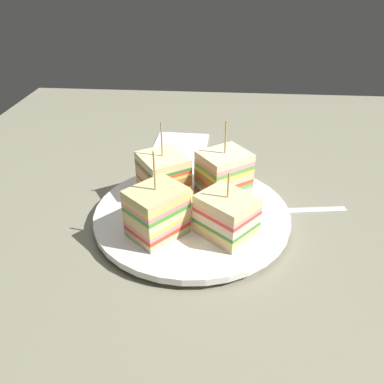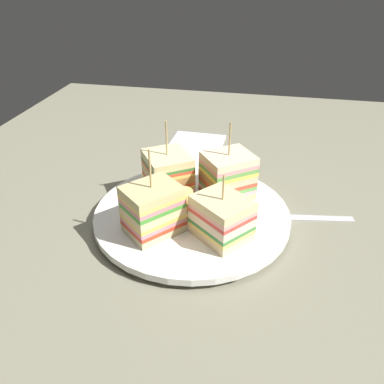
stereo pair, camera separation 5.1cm
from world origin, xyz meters
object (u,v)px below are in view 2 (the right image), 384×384
object	(u,v)px
plate	(192,215)
napkin	(194,147)
sandwich_wedge_1	(228,176)
chip_pile	(180,205)
sandwich_wedge_2	(168,173)
sandwich_wedge_0	(222,218)
sandwich_wedge_3	(153,210)
spoon	(279,215)

from	to	relation	value
plate	napkin	world-z (taller)	plate
sandwich_wedge_1	chip_pile	bearing A→B (deg)	10.01
sandwich_wedge_1	sandwich_wedge_2	world-z (taller)	sandwich_wedge_1
sandwich_wedge_0	sandwich_wedge_1	size ratio (longest dim) A/B	0.77
sandwich_wedge_0	napkin	bearing A→B (deg)	-32.14
sandwich_wedge_0	chip_pile	size ratio (longest dim) A/B	1.20
sandwich_wedge_1	napkin	distance (cm)	20.20
plate	sandwich_wedge_2	world-z (taller)	sandwich_wedge_2
plate	sandwich_wedge_2	size ratio (longest dim) A/B	2.45
sandwich_wedge_0	sandwich_wedge_2	bearing A→B (deg)	-5.46
sandwich_wedge_1	sandwich_wedge_3	world-z (taller)	sandwich_wedge_3
spoon	sandwich_wedge_2	bearing A→B (deg)	-13.46
chip_pile	napkin	size ratio (longest dim) A/B	0.51
sandwich_wedge_0	sandwich_wedge_2	xyz separation A→B (cm)	(-9.17, -9.02, 0.25)
sandwich_wedge_3	spoon	world-z (taller)	sandwich_wedge_3
sandwich_wedge_3	napkin	distance (cm)	28.38
plate	sandwich_wedge_2	bearing A→B (deg)	-135.96
plate	chip_pile	size ratio (longest dim) A/B	3.68
napkin	plate	bearing A→B (deg)	10.59
sandwich_wedge_3	chip_pile	bearing A→B (deg)	13.17
sandwich_wedge_2	sandwich_wedge_3	size ratio (longest dim) A/B	0.95
plate	chip_pile	world-z (taller)	chip_pile
spoon	napkin	xyz separation A→B (cm)	(-19.61, -15.99, -0.17)
sandwich_wedge_1	sandwich_wedge_3	xyz separation A→B (cm)	(10.19, -7.87, -0.03)
sandwich_wedge_1	napkin	xyz separation A→B (cm)	(-17.82, -8.34, -4.58)
sandwich_wedge_0	sandwich_wedge_3	distance (cm)	8.39
sandwich_wedge_1	sandwich_wedge_2	xyz separation A→B (cm)	(0.37, -8.54, -0.30)
sandwich_wedge_2	spoon	distance (cm)	16.78
plate	napkin	xyz separation A→B (cm)	(-22.81, -4.26, -0.74)
plate	sandwich_wedge_3	size ratio (longest dim) A/B	2.34
sandwich_wedge_2	chip_pile	distance (cm)	6.41
sandwich_wedge_3	spoon	xyz separation A→B (cm)	(-8.40, 15.52, -4.38)
sandwich_wedge_3	plate	bearing A→B (deg)	5.30
napkin	sandwich_wedge_0	bearing A→B (deg)	17.86
sandwich_wedge_1	napkin	size ratio (longest dim) A/B	0.79
sandwich_wedge_0	spoon	size ratio (longest dim) A/B	0.63
sandwich_wedge_3	chip_pile	distance (cm)	5.34
sandwich_wedge_0	sandwich_wedge_1	distance (cm)	9.56
sandwich_wedge_1	sandwich_wedge_0	bearing A→B (deg)	56.44
sandwich_wedge_2	napkin	size ratio (longest dim) A/B	0.77
sandwich_wedge_1	sandwich_wedge_3	distance (cm)	12.88
sandwich_wedge_3	chip_pile	size ratio (longest dim) A/B	1.57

